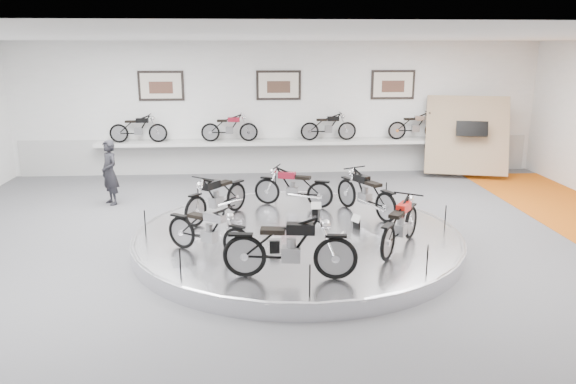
{
  "coord_description": "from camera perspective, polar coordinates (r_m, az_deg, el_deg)",
  "views": [
    {
      "loc": [
        -0.92,
        -10.16,
        3.86
      ],
      "look_at": [
        -0.16,
        0.6,
        1.04
      ],
      "focal_mm": 35.0,
      "sensor_mm": 36.0,
      "label": 1
    }
  ],
  "objects": [
    {
      "name": "poster_center",
      "position": [
        17.19,
        -0.96,
        10.79
      ],
      "size": [
        1.35,
        0.06,
        0.88
      ],
      "primitive_type": "cube",
      "color": "beige",
      "rests_on": "wall_back"
    },
    {
      "name": "shelf_bike_b",
      "position": [
        17.05,
        -5.97,
        6.34
      ],
      "size": [
        1.22,
        0.43,
        0.73
      ],
      "primitive_type": null,
      "color": "maroon",
      "rests_on": "shelf"
    },
    {
      "name": "shelf_bike_a",
      "position": [
        17.35,
        -14.96,
        6.07
      ],
      "size": [
        1.22,
        0.43,
        0.73
      ],
      "primitive_type": null,
      "color": "black",
      "rests_on": "shelf"
    },
    {
      "name": "bike_e",
      "position": [
        8.77,
        0.19,
        -5.56
      ],
      "size": [
        1.87,
        0.87,
        1.06
      ],
      "primitive_type": null,
      "rotation": [
        0.0,
        0.0,
        6.15
      ],
      "color": "black",
      "rests_on": "display_platform"
    },
    {
      "name": "bike_d",
      "position": [
        9.87,
        -8.09,
        -3.83
      ],
      "size": [
        1.58,
        1.33,
        0.91
      ],
      "primitive_type": null,
      "rotation": [
        0.0,
        0.0,
        5.67
      ],
      "color": "#A8A8AD",
      "rests_on": "display_platform"
    },
    {
      "name": "poster_left",
      "position": [
        17.36,
        -12.78,
        10.48
      ],
      "size": [
        1.35,
        0.06,
        0.88
      ],
      "primitive_type": "cube",
      "color": "beige",
      "rests_on": "wall_back"
    },
    {
      "name": "ceiling",
      "position": [
        10.21,
        1.2,
        15.44
      ],
      "size": [
        16.0,
        16.0,
        0.0
      ],
      "primitive_type": "plane",
      "rotation": [
        3.14,
        0.0,
        0.0
      ],
      "color": "white",
      "rests_on": "wall_back"
    },
    {
      "name": "floor",
      "position": [
        10.91,
        1.09,
        -6.06
      ],
      "size": [
        16.0,
        16.0,
        0.0
      ],
      "primitive_type": "plane",
      "color": "#545457",
      "rests_on": "ground"
    },
    {
      "name": "platform_rim",
      "position": [
        11.1,
        0.96,
        -4.21
      ],
      "size": [
        6.4,
        6.4,
        0.1
      ],
      "primitive_type": "torus",
      "color": "#B2B2BA",
      "rests_on": "display_platform"
    },
    {
      "name": "shelf_bike_d",
      "position": [
        17.79,
        12.82,
        6.4
      ],
      "size": [
        1.22,
        0.43,
        0.73
      ],
      "primitive_type": null,
      "color": "#A8A8AD",
      "rests_on": "shelf"
    },
    {
      "name": "bike_c",
      "position": [
        11.88,
        -7.27,
        -0.43
      ],
      "size": [
        1.47,
        1.69,
        0.98
      ],
      "primitive_type": null,
      "rotation": [
        0.0,
        0.0,
        4.07
      ],
      "color": "black",
      "rests_on": "display_platform"
    },
    {
      "name": "bike_a",
      "position": [
        12.19,
        7.89,
        -0.05
      ],
      "size": [
        1.3,
        1.76,
        0.99
      ],
      "primitive_type": null,
      "rotation": [
        0.0,
        0.0,
        2.05
      ],
      "color": "black",
      "rests_on": "display_platform"
    },
    {
      "name": "wall_front",
      "position": [
        3.79,
        11.0,
        -15.1
      ],
      "size": [
        16.0,
        0.0,
        16.0
      ],
      "primitive_type": "plane",
      "rotation": [
        -1.57,
        0.0,
        0.0
      ],
      "color": "white",
      "rests_on": "floor"
    },
    {
      "name": "shelf_bike_c",
      "position": [
        17.21,
        4.13,
        6.46
      ],
      "size": [
        1.22,
        0.43,
        0.73
      ],
      "primitive_type": null,
      "color": "black",
      "rests_on": "shelf"
    },
    {
      "name": "display_panel",
      "position": [
        17.72,
        17.71,
        5.5
      ],
      "size": [
        2.56,
        1.52,
        2.3
      ],
      "primitive_type": "cube",
      "rotation": [
        -0.35,
        0.0,
        -0.26
      ],
      "color": "#9F8065",
      "rests_on": "floor"
    },
    {
      "name": "wall_back",
      "position": [
        17.29,
        -0.96,
        8.49
      ],
      "size": [
        16.0,
        0.0,
        16.0
      ],
      "primitive_type": "plane",
      "rotation": [
        1.57,
        0.0,
        0.0
      ],
      "color": "white",
      "rests_on": "floor"
    },
    {
      "name": "display_platform",
      "position": [
        11.14,
        0.95,
        -4.8
      ],
      "size": [
        6.4,
        6.4,
        0.3
      ],
      "primitive_type": "cylinder",
      "color": "silver",
      "rests_on": "floor"
    },
    {
      "name": "visitor",
      "position": [
        14.6,
        -17.66,
        1.9
      ],
      "size": [
        0.67,
        0.7,
        1.62
      ],
      "primitive_type": "imported",
      "rotation": [
        0.0,
        0.0,
        -0.92
      ],
      "color": "black",
      "rests_on": "floor"
    },
    {
      "name": "bike_f",
      "position": [
        10.23,
        11.34,
        -3.17
      ],
      "size": [
        1.37,
        1.67,
        0.95
      ],
      "primitive_type": null,
      "rotation": [
        0.0,
        0.0,
        7.27
      ],
      "color": "red",
      "rests_on": "display_platform"
    },
    {
      "name": "poster_right",
      "position": [
        17.72,
        10.61,
        10.67
      ],
      "size": [
        1.35,
        0.06,
        0.88
      ],
      "primitive_type": "cube",
      "color": "beige",
      "rests_on": "wall_back"
    },
    {
      "name": "shelf",
      "position": [
        17.13,
        -0.89,
        5.05
      ],
      "size": [
        11.0,
        0.55,
        0.1
      ],
      "primitive_type": "cube",
      "color": "silver",
      "rests_on": "wall_back"
    },
    {
      "name": "bike_b",
      "position": [
        12.72,
        0.53,
        0.55
      ],
      "size": [
        1.66,
        1.05,
        0.92
      ],
      "primitive_type": null,
      "rotation": [
        0.0,
        0.0,
        2.8
      ],
      "color": "maroon",
      "rests_on": "display_platform"
    },
    {
      "name": "dado_band",
      "position": [
        17.49,
        -0.93,
        3.75
      ],
      "size": [
        15.68,
        0.04,
        1.1
      ],
      "primitive_type": "cube",
      "color": "#BCBCBA",
      "rests_on": "floor"
    }
  ]
}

